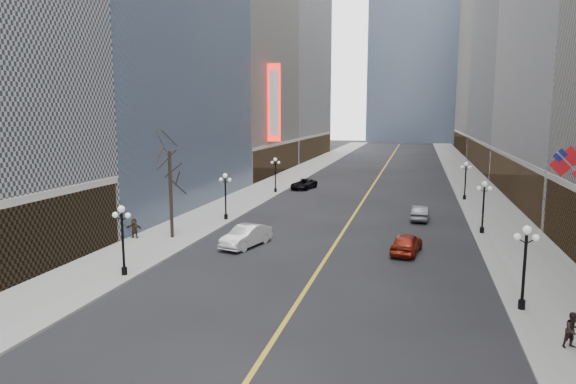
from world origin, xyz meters
The scene contains 22 objects.
sidewalk_east centered at (14.00, 70.00, 0.07)m, with size 6.00×230.00×0.15m, color gray.
sidewalk_west centered at (-14.00, 70.00, 0.07)m, with size 6.00×230.00×0.15m, color gray.
lane_line centered at (0.00, 80.00, 0.01)m, with size 0.25×200.00×0.02m, color gold.
bldg_east_c centered at (29.88, 106.00, 24.18)m, with size 26.60×40.60×48.80m.
bldg_east_d centered at (29.90, 149.00, 31.17)m, with size 26.60×46.60×62.80m.
bldg_west_c centered at (-29.88, 87.00, 25.19)m, with size 26.60×30.60×50.80m.
bldg_west_d centered at (-29.92, 121.00, 36.17)m, with size 26.60×38.60×72.80m.
streetlamp_east_1 centered at (11.80, 30.00, 2.90)m, with size 1.26×0.44×4.52m.
streetlamp_east_2 centered at (11.80, 48.00, 2.90)m, with size 1.26×0.44×4.52m.
streetlamp_east_3 centered at (11.80, 66.00, 2.90)m, with size 1.26×0.44×4.52m.
streetlamp_west_1 centered at (-11.80, 30.00, 2.90)m, with size 1.26×0.44×4.52m.
streetlamp_west_2 centered at (-11.80, 48.00, 2.90)m, with size 1.26×0.44×4.52m.
streetlamp_west_3 centered at (-11.80, 66.00, 2.90)m, with size 1.26×0.44×4.52m.
flag_5 centered at (15.31, 37.00, 7.29)m, with size 2.87×0.12×2.87m.
theatre_marquee centered at (-15.88, 80.00, 12.00)m, with size 2.00×0.55×12.00m.
tree_west_far centered at (-13.50, 40.00, 6.24)m, with size 3.60×3.60×7.92m.
car_nb_mid centered at (-6.70, 39.16, 0.84)m, with size 1.78×5.10×1.68m, color silver.
car_nb_far centered at (-9.00, 70.50, 0.70)m, with size 2.32×5.04×1.40m, color black.
car_sb_mid centered at (5.60, 40.22, 0.79)m, with size 1.86×4.61×1.57m, color maroon.
car_sb_far centered at (6.61, 52.86, 0.74)m, with size 1.56×4.48×1.47m, color #474B4E.
ped_east_walk centered at (13.08, 25.63, 0.96)m, with size 0.79×0.43×1.63m, color black.
ped_west_far centered at (-16.40, 38.97, 0.98)m, with size 1.54×0.44×1.66m, color #2E2519.
Camera 1 is at (6.17, 1.86, 10.41)m, focal length 32.00 mm.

